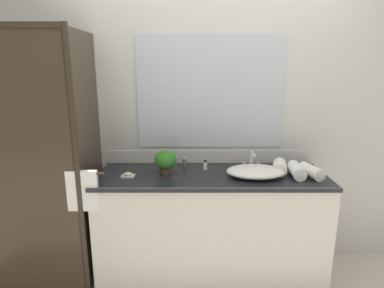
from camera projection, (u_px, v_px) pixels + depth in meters
name	position (u px, v px, depth m)	size (l,w,h in m)	color
ground_plane	(210.00, 275.00, 2.71)	(8.00, 8.00, 0.00)	beige
wall_back_with_mirror	(209.00, 117.00, 2.73)	(4.40, 0.06, 2.60)	silver
vanity_cabinet	(210.00, 226.00, 2.61)	(1.80, 0.58, 0.90)	silver
shower_enclosure	(35.00, 168.00, 2.28)	(1.20, 0.59, 2.00)	#2D2319
sink_basin	(255.00, 171.00, 2.44)	(0.45, 0.31, 0.08)	white
faucet	(251.00, 163.00, 2.61)	(0.17, 0.16, 0.16)	silver
potted_plant	(165.00, 161.00, 2.49)	(0.17, 0.17, 0.19)	#473828
soap_dish	(127.00, 175.00, 2.44)	(0.10, 0.07, 0.04)	silver
amenity_bottle_lotion	(205.00, 165.00, 2.60)	(0.03, 0.03, 0.08)	white
amenity_bottle_conditioner	(184.00, 162.00, 2.69)	(0.03, 0.03, 0.08)	#4C7056
rolled_towel_near_edge	(310.00, 171.00, 2.43)	(0.09, 0.09, 0.22)	white
rolled_towel_middle	(296.00, 170.00, 2.44)	(0.10, 0.10, 0.23)	white
rolled_towel_far_edge	(279.00, 167.00, 2.51)	(0.11, 0.11, 0.19)	white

